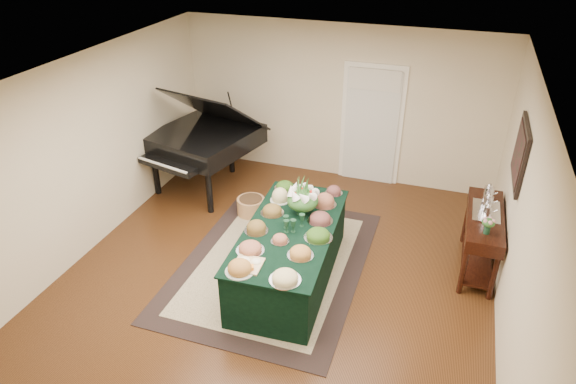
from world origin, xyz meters
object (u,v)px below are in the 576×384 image
(buffet_table, at_px, (290,254))
(floral_centerpiece, at_px, (303,197))
(grand_piano, at_px, (204,139))
(mahogany_sideboard, at_px, (483,227))

(buffet_table, relative_size, floral_centerpiece, 5.54)
(buffet_table, xyz_separation_m, grand_piano, (-2.15, 1.92, 0.52))
(floral_centerpiece, distance_m, mahogany_sideboard, 2.39)
(floral_centerpiece, bearing_deg, grand_piano, 145.27)
(buffet_table, xyz_separation_m, floral_centerpiece, (0.04, 0.40, 0.64))
(grand_piano, bearing_deg, mahogany_sideboard, -11.29)
(buffet_table, distance_m, floral_centerpiece, 0.75)
(grand_piano, xyz_separation_m, mahogany_sideboard, (4.48, -0.89, -0.25))
(buffet_table, relative_size, grand_piano, 1.16)
(buffet_table, xyz_separation_m, mahogany_sideboard, (2.32, 1.02, 0.27))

